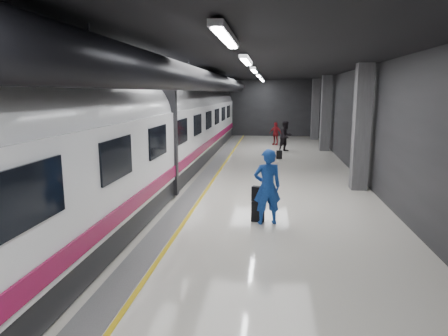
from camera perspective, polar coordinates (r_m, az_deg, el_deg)
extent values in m
plane|color=beige|center=(13.31, 0.71, -4.47)|extent=(40.00, 40.00, 0.00)
cube|color=black|center=(12.88, 0.75, 15.23)|extent=(10.00, 40.00, 0.02)
cube|color=#28282B|center=(32.82, 4.54, 8.53)|extent=(10.00, 0.02, 4.50)
cube|color=#28282B|center=(14.33, -19.66, 5.14)|extent=(0.02, 40.00, 4.50)
cube|color=#28282B|center=(13.33, 22.70, 4.57)|extent=(0.02, 40.00, 4.50)
cube|color=slate|center=(13.52, -5.01, -4.25)|extent=(0.65, 39.80, 0.01)
cube|color=yellow|center=(13.44, -3.34, -4.31)|extent=(0.10, 39.80, 0.01)
cylinder|color=black|center=(13.06, -5.08, 12.71)|extent=(0.80, 38.00, 0.80)
cube|color=silver|center=(6.88, 0.33, 18.34)|extent=(0.22, 2.60, 0.10)
cube|color=silver|center=(11.83, 3.21, 15.13)|extent=(0.22, 2.60, 0.10)
cube|color=silver|center=(16.81, 4.36, 13.80)|extent=(0.22, 2.60, 0.10)
cube|color=silver|center=(21.80, 4.97, 13.08)|extent=(0.22, 2.60, 0.10)
cube|color=silver|center=(26.80, 5.36, 12.63)|extent=(0.22, 2.60, 0.10)
cube|color=silver|center=(30.79, 5.58, 12.37)|extent=(0.22, 2.60, 0.10)
cube|color=#515154|center=(15.16, 19.03, 5.45)|extent=(0.55, 0.55, 4.50)
cube|color=#515154|center=(25.00, 14.30, 7.56)|extent=(0.55, 0.55, 4.50)
cube|color=#515154|center=(30.96, 12.91, 8.17)|extent=(0.55, 0.55, 4.50)
cube|color=black|center=(13.94, -12.70, -2.55)|extent=(2.80, 38.00, 0.60)
cube|color=white|center=(13.69, -12.94, 3.16)|extent=(2.90, 38.00, 2.20)
cylinder|color=white|center=(13.61, -13.11, 7.13)|extent=(2.80, 38.00, 2.80)
cube|color=maroon|center=(13.40, -6.87, -0.28)|extent=(0.04, 38.00, 0.35)
cube|color=black|center=(13.67, -12.99, 4.20)|extent=(3.05, 0.25, 3.80)
cube|color=black|center=(5.88, -25.94, -3.55)|extent=(0.05, 1.60, 0.85)
cube|color=black|center=(8.49, -15.05, 1.29)|extent=(0.05, 1.60, 0.85)
cube|color=black|center=(11.30, -9.41, 3.78)|extent=(0.05, 1.60, 0.85)
cube|color=black|center=(14.19, -6.03, 5.25)|extent=(0.05, 1.60, 0.85)
cube|color=black|center=(17.12, -3.78, 6.22)|extent=(0.05, 1.60, 0.85)
cube|color=black|center=(20.07, -2.19, 6.89)|extent=(0.05, 1.60, 0.85)
cube|color=black|center=(23.03, -1.01, 7.39)|extent=(0.05, 1.60, 0.85)
cube|color=black|center=(26.00, -0.09, 7.77)|extent=(0.05, 1.60, 0.85)
cube|color=black|center=(28.97, 0.64, 8.08)|extent=(0.05, 1.60, 0.85)
imported|color=#1643A8|center=(10.70, 6.21, -2.68)|extent=(0.84, 0.66, 2.04)
cube|color=black|center=(11.06, 4.88, -6.16)|extent=(0.37, 0.26, 0.57)
cube|color=black|center=(10.94, 4.82, -3.70)|extent=(0.34, 0.26, 0.41)
imported|color=black|center=(24.27, 8.81, 4.52)|extent=(1.13, 1.12, 1.84)
imported|color=maroon|center=(27.26, 7.36, 4.90)|extent=(0.97, 0.73, 1.53)
cube|color=black|center=(21.60, 7.90, 1.92)|extent=(0.31, 0.21, 0.44)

